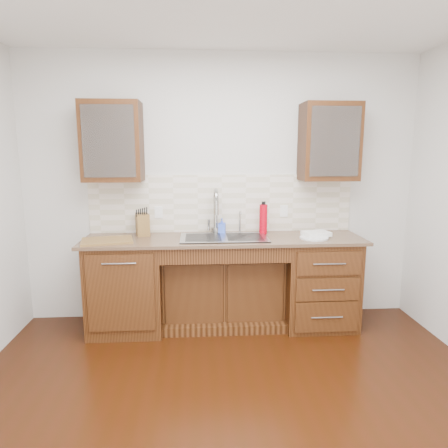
{
  "coord_description": "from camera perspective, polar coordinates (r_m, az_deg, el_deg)",
  "views": [
    {
      "loc": [
        -0.25,
        -2.35,
        1.74
      ],
      "look_at": [
        0.0,
        1.4,
        1.05
      ],
      "focal_mm": 32.0,
      "sensor_mm": 36.0,
      "label": 1
    }
  ],
  "objects": [
    {
      "name": "soap_bottle",
      "position": [
        4.06,
        -0.3,
        -0.27
      ],
      "size": [
        0.08,
        0.08,
        0.16
      ],
      "primitive_type": "imported",
      "rotation": [
        0.0,
        0.0,
        -0.18
      ],
      "color": "#4063EA",
      "rests_on": "countertop"
    },
    {
      "name": "cup_right_b",
      "position": [
        4.18,
        16.55,
        10.49
      ],
      "size": [
        0.12,
        0.12,
        0.1
      ],
      "primitive_type": "imported",
      "rotation": [
        0.0,
        0.0,
        0.11
      ],
      "color": "white",
      "rests_on": "upper_cabinet_right"
    },
    {
      "name": "sink",
      "position": [
        3.88,
        -0.01,
        -3.25
      ],
      "size": [
        0.84,
        0.46,
        0.19
      ],
      "primitive_type": "cube",
      "color": "#9E9EA5",
      "rests_on": "countertop"
    },
    {
      "name": "cutting_board",
      "position": [
        3.86,
        -16.36,
        -2.29
      ],
      "size": [
        0.52,
        0.41,
        0.02
      ],
      "primitive_type": "cube",
      "rotation": [
        0.0,
        0.0,
        0.22
      ],
      "color": "brown",
      "rests_on": "countertop"
    },
    {
      "name": "base_cabinet_left",
      "position": [
        4.06,
        -13.68,
        -8.55
      ],
      "size": [
        0.7,
        0.62,
        0.88
      ],
      "primitive_type": "cube",
      "color": "#593014",
      "rests_on": "ground"
    },
    {
      "name": "wall_front",
      "position": [
        0.72,
        18.92,
        -23.06
      ],
      "size": [
        4.0,
        0.1,
        2.7
      ],
      "primitive_type": "cube",
      "color": "silver",
      "rests_on": "ground"
    },
    {
      "name": "wall_back",
      "position": [
        4.17,
        -0.37,
        5.05
      ],
      "size": [
        4.0,
        0.1,
        2.7
      ],
      "primitive_type": "cube",
      "color": "silver",
      "rests_on": "ground"
    },
    {
      "name": "dish_towel",
      "position": [
        4.0,
        13.03,
        -1.34
      ],
      "size": [
        0.28,
        0.23,
        0.04
      ],
      "primitive_type": "cube",
      "rotation": [
        0.0,
        0.0,
        0.22
      ],
      "color": "white",
      "rests_on": "plate"
    },
    {
      "name": "water_bottle",
      "position": [
        4.05,
        5.63,
        0.69
      ],
      "size": [
        0.11,
        0.11,
        0.3
      ],
      "primitive_type": "cylinder",
      "rotation": [
        0.0,
        0.0,
        0.39
      ],
      "color": "#B50011",
      "rests_on": "countertop"
    },
    {
      "name": "knife_block",
      "position": [
        4.05,
        -11.55,
        -0.06
      ],
      "size": [
        0.16,
        0.22,
        0.22
      ],
      "primitive_type": "cube",
      "rotation": [
        0.0,
        0.0,
        0.26
      ],
      "color": "brown",
      "rests_on": "countertop"
    },
    {
      "name": "backsplash",
      "position": [
        4.13,
        -0.31,
        2.96
      ],
      "size": [
        2.7,
        0.02,
        0.59
      ],
      "primitive_type": "cube",
      "color": "beige",
      "rests_on": "wall_back"
    },
    {
      "name": "plate",
      "position": [
        3.93,
        12.73,
        -1.93
      ],
      "size": [
        0.3,
        0.3,
        0.02
      ],
      "primitive_type": "cylinder",
      "rotation": [
        0.0,
        0.0,
        -0.11
      ],
      "color": "silver",
      "rests_on": "countertop"
    },
    {
      "name": "filter_tap",
      "position": [
        4.08,
        2.29,
        0.39
      ],
      "size": [
        0.02,
        0.02,
        0.24
      ],
      "primitive_type": "cylinder",
      "color": "#999993",
      "rests_on": "countertop"
    },
    {
      "name": "countertop",
      "position": [
        3.87,
        -0.02,
        -2.19
      ],
      "size": [
        2.7,
        0.65,
        0.03
      ],
      "primitive_type": "cube",
      "color": "#84705B",
      "rests_on": "base_cabinet_left"
    },
    {
      "name": "cup_left_a",
      "position": [
        4.02,
        -16.5,
        10.42
      ],
      "size": [
        0.14,
        0.14,
        0.09
      ],
      "primitive_type": "imported",
      "rotation": [
        0.0,
        0.0,
        0.24
      ],
      "color": "silver",
      "rests_on": "upper_cabinet_left"
    },
    {
      "name": "cup_right_a",
      "position": [
        4.13,
        14.21,
        10.62
      ],
      "size": [
        0.14,
        0.14,
        0.1
      ],
      "primitive_type": "imported",
      "rotation": [
        0.0,
        0.0,
        -0.06
      ],
      "color": "silver",
      "rests_on": "upper_cabinet_right"
    },
    {
      "name": "cup_left_b",
      "position": [
        3.99,
        -14.12,
        10.61
      ],
      "size": [
        0.14,
        0.14,
        0.1
      ],
      "primitive_type": "imported",
      "rotation": [
        0.0,
        0.0,
        -0.32
      ],
      "color": "silver",
      "rests_on": "upper_cabinet_left"
    },
    {
      "name": "ground",
      "position": [
        2.96,
        2.03,
        -26.77
      ],
      "size": [
        4.0,
        3.5,
        0.1
      ],
      "primitive_type": "cube",
      "color": "black"
    },
    {
      "name": "upper_cabinet_left",
      "position": [
        4.01,
        -15.64,
        11.25
      ],
      "size": [
        0.55,
        0.34,
        0.75
      ],
      "primitive_type": "cube",
      "color": "#593014",
      "rests_on": "wall_back"
    },
    {
      "name": "outlet_right",
      "position": [
        4.22,
        8.55,
        1.84
      ],
      "size": [
        0.08,
        0.01,
        0.12
      ],
      "primitive_type": "cube",
      "color": "white",
      "rests_on": "backsplash"
    },
    {
      "name": "base_cabinet_center",
      "position": [
        4.13,
        -0.12,
        -9.28
      ],
      "size": [
        1.2,
        0.44,
        0.7
      ],
      "primitive_type": "cube",
      "color": "#593014",
      "rests_on": "ground"
    },
    {
      "name": "faucet",
      "position": [
        4.04,
        -1.22,
        1.44
      ],
      "size": [
        0.04,
        0.04,
        0.4
      ],
      "primitive_type": "cylinder",
      "color": "#999993",
      "rests_on": "countertop"
    },
    {
      "name": "upper_cabinet_right",
      "position": [
        4.14,
        14.78,
        11.25
      ],
      "size": [
        0.55,
        0.34,
        0.75
      ],
      "primitive_type": "cube",
      "color": "#593014",
      "rests_on": "wall_back"
    },
    {
      "name": "base_cabinet_right",
      "position": [
        4.18,
        13.2,
        -7.99
      ],
      "size": [
        0.7,
        0.62,
        0.88
      ],
      "primitive_type": "cube",
      "color": "#593014",
      "rests_on": "ground"
    },
    {
      "name": "outlet_left",
      "position": [
        4.14,
        -9.32,
        1.66
      ],
      "size": [
        0.08,
        0.01,
        0.12
      ],
      "primitive_type": "cube",
      "color": "white",
      "rests_on": "backsplash"
    }
  ]
}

